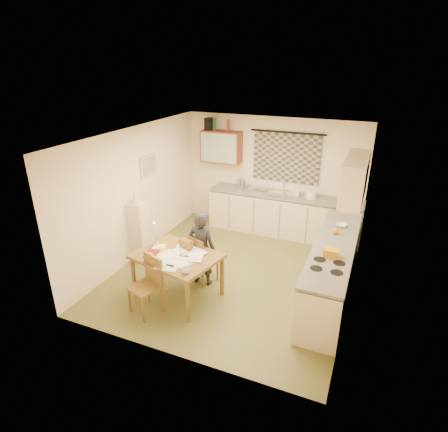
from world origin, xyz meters
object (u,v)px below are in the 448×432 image
at_px(stove, 324,293).
at_px(dining_table, 178,275).
at_px(person, 202,248).
at_px(shelf_stand, 139,232).
at_px(counter_back, 283,215).
at_px(chair_far, 203,267).
at_px(counter_right, 332,269).

distance_m(stove, dining_table, 2.30).
bearing_deg(person, dining_table, 68.21).
relative_size(stove, shelf_stand, 0.78).
bearing_deg(counter_back, chair_far, -107.86).
bearing_deg(chair_far, stove, -164.02).
relative_size(stove, chair_far, 1.05).
xyz_separation_m(stove, dining_table, (-2.28, -0.29, -0.08)).
distance_m(counter_right, chair_far, 2.17).
xyz_separation_m(dining_table, shelf_stand, (-1.26, 0.76, 0.21)).
height_order(person, shelf_stand, person).
bearing_deg(chair_far, person, 125.79).
distance_m(dining_table, chair_far, 0.60).
bearing_deg(stove, dining_table, -172.79).
distance_m(counter_right, stove, 0.75).
distance_m(stove, chair_far, 2.13).
relative_size(counter_back, person, 2.49).
xyz_separation_m(stove, chair_far, (-2.10, 0.27, -0.19)).
distance_m(dining_table, shelf_stand, 1.48).
bearing_deg(shelf_stand, chair_far, -8.09).
height_order(stove, shelf_stand, shelf_stand).
bearing_deg(dining_table, stove, 19.96).
relative_size(counter_right, person, 2.22).
xyz_separation_m(chair_far, person, (0.01, -0.06, 0.39)).
distance_m(stove, person, 2.11).
xyz_separation_m(counter_back, chair_far, (-0.78, -2.42, -0.18)).
height_order(counter_right, dining_table, counter_right).
bearing_deg(person, counter_right, -166.17).
relative_size(stove, person, 0.69).
bearing_deg(person, chair_far, -78.20).
distance_m(chair_far, person, 0.40).
height_order(counter_back, stove, counter_back).
distance_m(counter_back, stove, 3.00).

